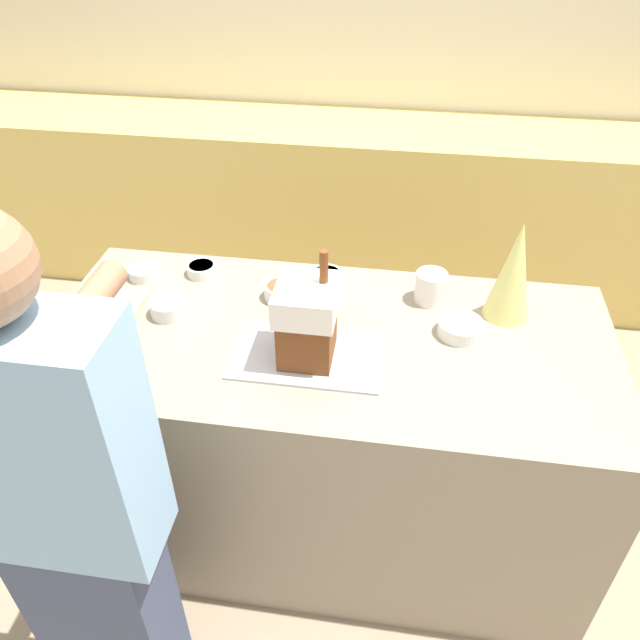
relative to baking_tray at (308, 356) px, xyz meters
name	(u,v)px	position (x,y,z in m)	size (l,w,h in m)	color
ground_plane	(325,514)	(0.04, 0.10, -0.89)	(12.00, 12.00, 0.00)	gray
wall_back	(383,31)	(0.04, 2.13, 0.41)	(8.00, 0.05, 2.60)	beige
back_cabinet_block	(369,207)	(0.04, 1.80, -0.43)	(6.00, 0.60, 0.91)	#DBBC60
kitchen_island	(326,437)	(0.04, 0.10, -0.45)	(1.73, 0.79, 0.88)	gray
baking_tray	(308,356)	(0.00, 0.00, 0.00)	(0.43, 0.26, 0.01)	#B2B2BC
gingerbread_house	(307,320)	(0.00, 0.00, 0.13)	(0.17, 0.19, 0.33)	brown
decorative_tree	(514,271)	(0.58, 0.30, 0.16)	(0.14, 0.14, 0.32)	#DBD675
candy_bowl_behind_tray	(281,291)	(-0.13, 0.28, 0.02)	(0.11, 0.11, 0.05)	white
candy_bowl_beside_tree	(202,269)	(-0.43, 0.38, 0.02)	(0.10, 0.10, 0.04)	silver
candy_bowl_far_right	(169,307)	(-0.46, 0.14, 0.02)	(0.12, 0.12, 0.05)	silver
candy_bowl_far_left	(461,327)	(0.44, 0.17, 0.02)	(0.14, 0.14, 0.05)	white
candy_bowl_near_tray_left	(144,272)	(-0.62, 0.33, 0.02)	(0.10, 0.10, 0.04)	silver
candy_bowl_near_tray_right	(326,277)	(0.00, 0.38, 0.02)	(0.11, 0.11, 0.04)	silver
cookbook	(118,304)	(-0.64, 0.16, 0.01)	(0.16, 0.14, 0.02)	#CCB78C
mug	(431,287)	(0.34, 0.34, 0.05)	(0.10, 0.10, 0.10)	white
person	(73,518)	(-0.45, -0.58, -0.05)	(0.43, 0.53, 1.62)	#424C6B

